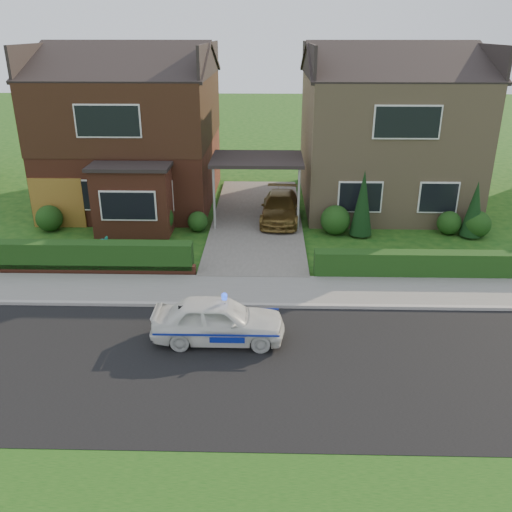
{
  "coord_description": "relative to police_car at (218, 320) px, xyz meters",
  "views": [
    {
      "loc": [
        0.51,
        -11.32,
        7.77
      ],
      "look_at": [
        0.14,
        3.5,
        1.49
      ],
      "focal_mm": 38.0,
      "sensor_mm": 36.0,
      "label": 1
    }
  ],
  "objects": [
    {
      "name": "house_right",
      "position": [
        6.6,
        12.79,
        3.06
      ],
      "size": [
        7.5,
        8.06,
        7.25
      ],
      "color": "#9A825E",
      "rests_on": "ground"
    },
    {
      "name": "shrub_right_mid",
      "position": [
        8.6,
        8.3,
        -0.12
      ],
      "size": [
        0.96,
        0.96,
        0.96
      ],
      "primitive_type": "sphere",
      "color": "#1B3912",
      "rests_on": "ground"
    },
    {
      "name": "driveway",
      "position": [
        0.8,
        9.8,
        -0.54
      ],
      "size": [
        3.8,
        12.0,
        0.12
      ],
      "primitive_type": "cube",
      "color": "#666059",
      "rests_on": "ground"
    },
    {
      "name": "shrub_right_far",
      "position": [
        9.6,
        8.0,
        -0.06
      ],
      "size": [
        1.08,
        1.08,
        1.08
      ],
      "primitive_type": "sphere",
      "color": "#1B3912",
      "rests_on": "ground"
    },
    {
      "name": "potted_plant_c",
      "position": [
        -4.48,
        4.8,
        -0.26
      ],
      "size": [
        0.39,
        0.39,
        0.68
      ],
      "primitive_type": "imported",
      "rotation": [
        0.0,
        0.0,
        1.58
      ],
      "color": "gray",
      "rests_on": "ground"
    },
    {
      "name": "shrub_left_near",
      "position": [
        -1.6,
        8.4,
        -0.18
      ],
      "size": [
        0.84,
        0.84,
        0.84
      ],
      "primitive_type": "sphere",
      "color": "#1B3912",
      "rests_on": "ground"
    },
    {
      "name": "conifer_a",
      "position": [
        5.0,
        8.0,
        0.7
      ],
      "size": [
        0.9,
        0.9,
        2.6
      ],
      "primitive_type": "cone",
      "color": "black",
      "rests_on": "ground"
    },
    {
      "name": "hedge_left",
      "position": [
        -5.0,
        4.25,
        -0.6
      ],
      "size": [
        7.5,
        0.55,
        0.9
      ],
      "primitive_type": "cube",
      "color": "#1B3912",
      "rests_on": "ground"
    },
    {
      "name": "driveway_car",
      "position": [
        1.8,
        9.57,
        0.08
      ],
      "size": [
        1.82,
        3.96,
        1.12
      ],
      "primitive_type": "imported",
      "rotation": [
        0.0,
        0.0,
        -0.07
      ],
      "color": "brown",
      "rests_on": "driveway"
    },
    {
      "name": "kerb",
      "position": [
        0.8,
        1.85,
        -0.54
      ],
      "size": [
        60.0,
        0.16,
        0.12
      ],
      "primitive_type": "cube",
      "color": "#9E9993",
      "rests_on": "ground"
    },
    {
      "name": "hedge_right",
      "position": [
        6.6,
        4.15,
        -0.6
      ],
      "size": [
        7.5,
        0.55,
        0.8
      ],
      "primitive_type": "cube",
      "color": "#1B3912",
      "rests_on": "ground"
    },
    {
      "name": "ground",
      "position": [
        0.8,
        -1.2,
        -0.6
      ],
      "size": [
        120.0,
        120.0,
        0.0
      ],
      "primitive_type": "plane",
      "color": "#134312",
      "rests_on": "ground"
    },
    {
      "name": "shrub_left_far",
      "position": [
        -7.7,
        8.3,
        -0.06
      ],
      "size": [
        1.08,
        1.08,
        1.08
      ],
      "primitive_type": "sphere",
      "color": "#1B3912",
      "rests_on": "ground"
    },
    {
      "name": "conifer_b",
      "position": [
        9.4,
        8.0,
        0.5
      ],
      "size": [
        0.9,
        0.9,
        2.2
      ],
      "primitive_type": "cone",
      "color": "black",
      "rests_on": "ground"
    },
    {
      "name": "garage_door",
      "position": [
        -7.44,
        8.76,
        0.45
      ],
      "size": [
        2.2,
        0.1,
        2.1
      ],
      "primitive_type": "cube",
      "color": "brown",
      "rests_on": "ground"
    },
    {
      "name": "carport_link",
      "position": [
        0.8,
        9.75,
        2.06
      ],
      "size": [
        3.8,
        3.0,
        2.77
      ],
      "color": "black",
      "rests_on": "ground"
    },
    {
      "name": "house_left",
      "position": [
        -4.98,
        12.7,
        3.21
      ],
      "size": [
        7.5,
        9.53,
        7.25
      ],
      "color": "brown",
      "rests_on": "ground"
    },
    {
      "name": "potted_plant_b",
      "position": [
        -6.87,
        5.18,
        -0.26
      ],
      "size": [
        0.48,
        0.47,
        0.68
      ],
      "primitive_type": "imported",
      "rotation": [
        0.0,
        0.0,
        0.85
      ],
      "color": "gray",
      "rests_on": "ground"
    },
    {
      "name": "shrub_left_mid",
      "position": [
        -3.2,
        8.1,
        0.06
      ],
      "size": [
        1.32,
        1.32,
        1.32
      ],
      "primitive_type": "sphere",
      "color": "#1B3912",
      "rests_on": "ground"
    },
    {
      "name": "road",
      "position": [
        0.8,
        -1.2,
        -0.6
      ],
      "size": [
        60.0,
        6.0,
        0.02
      ],
      "primitive_type": "cube",
      "color": "black",
      "rests_on": "ground"
    },
    {
      "name": "potted_plant_a",
      "position": [
        -4.53,
        5.38,
        -0.18
      ],
      "size": [
        0.47,
        0.34,
        0.84
      ],
      "primitive_type": "imported",
      "rotation": [
        0.0,
        0.0,
        -0.11
      ],
      "color": "gray",
      "rests_on": "ground"
    },
    {
      "name": "police_car",
      "position": [
        0.0,
        0.0,
        0.0
      ],
      "size": [
        3.23,
        3.52,
        1.36
      ],
      "rotation": [
        0.0,
        0.0,
        1.57
      ],
      "color": "silver",
      "rests_on": "ground"
    },
    {
      "name": "sidewalk",
      "position": [
        0.8,
        2.9,
        -0.55
      ],
      "size": [
        60.0,
        2.0,
        0.1
      ],
      "primitive_type": "cube",
      "color": "slate",
      "rests_on": "ground"
    },
    {
      "name": "shrub_right_near",
      "position": [
        4.0,
        8.2,
        -0.0
      ],
      "size": [
        1.2,
        1.2,
        1.2
      ],
      "primitive_type": "sphere",
      "color": "#1B3912",
      "rests_on": "ground"
    },
    {
      "name": "dwarf_wall",
      "position": [
        -5.0,
        4.1,
        -0.42
      ],
      "size": [
        7.7,
        0.25,
        0.36
      ],
      "primitive_type": "cube",
      "color": "brown",
      "rests_on": "ground"
    }
  ]
}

